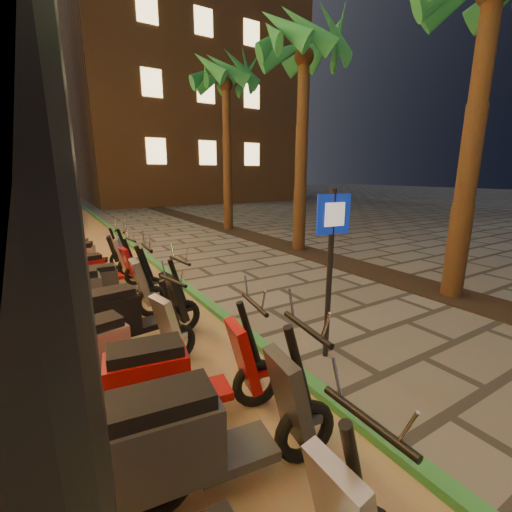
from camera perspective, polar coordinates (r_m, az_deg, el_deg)
ground at (r=4.37m, az=29.32°, el=-22.11°), size 120.00×120.00×0.00m
parking_strip at (r=11.83m, az=-27.53°, el=0.19°), size 3.40×60.00×0.01m
green_curb at (r=12.04m, az=-19.51°, el=1.39°), size 0.18×60.00×0.10m
planting_strip at (r=9.81m, az=14.37°, el=-1.13°), size 1.20×40.00×0.02m
apartment_block at (r=37.13m, az=-12.62°, el=29.01°), size 18.00×16.06×25.00m
palm_c at (r=11.47m, az=8.04°, el=30.17°), size 2.97×3.02×6.91m
palm_d at (r=15.61m, az=-5.05°, el=26.54°), size 2.97×3.02×7.16m
pedestrian_sign at (r=4.44m, az=12.40°, el=0.67°), size 0.50×0.10×2.25m
scooter_4 at (r=2.84m, az=-8.72°, el=-27.47°), size 1.86×0.73×1.30m
scooter_5 at (r=3.54m, az=-13.03°, el=-19.28°), size 1.73×0.72×1.21m
scooter_6 at (r=4.33m, az=-22.23°, el=-13.83°), size 1.67×0.77×1.17m
scooter_7 at (r=5.10m, az=-20.37°, el=-9.11°), size 1.74×0.69×1.22m
scooter_8 at (r=6.00m, az=-25.28°, el=-5.88°), size 1.84×0.64×1.30m
scooter_9 at (r=6.88m, az=-22.80°, el=-4.15°), size 1.49×0.52×1.05m
scooter_10 at (r=7.80m, az=-24.68°, el=-2.23°), size 1.54×0.61×1.08m
scooter_11 at (r=8.63m, az=-25.88°, el=-0.54°), size 1.71×0.87×1.21m
scooter_12 at (r=9.55m, az=-26.34°, el=0.36°), size 1.56×0.70×1.10m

